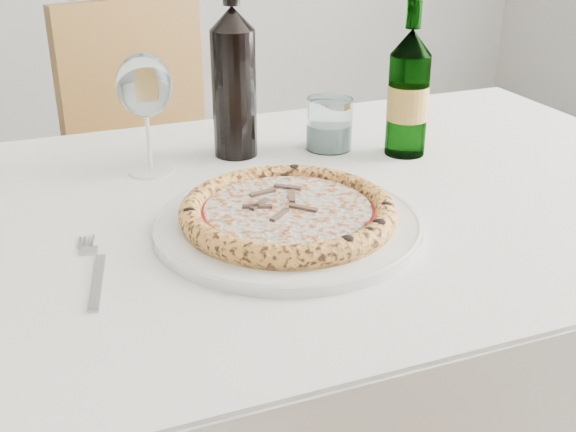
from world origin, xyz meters
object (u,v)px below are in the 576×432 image
at_px(dining_table, 265,254).
at_px(wine_glass, 144,88).
at_px(beer_bottle, 408,93).
at_px(pizza, 288,212).
at_px(tumbler, 329,127).
at_px(chair_far, 156,161).
at_px(plate, 288,224).
at_px(wine_bottle, 234,80).

bearing_deg(dining_table, wine_glass, 126.15).
relative_size(dining_table, beer_bottle, 5.47).
bearing_deg(pizza, wine_glass, 115.19).
bearing_deg(tumbler, chair_far, 106.80).
distance_m(dining_table, chair_far, 0.84).
bearing_deg(tumbler, wine_glass, -179.19).
distance_m(plate, beer_bottle, 0.38).
xyz_separation_m(plate, beer_bottle, (0.30, 0.21, 0.10)).
xyz_separation_m(dining_table, chair_far, (-0.01, 0.83, -0.14)).
distance_m(chair_far, wine_glass, 0.76).
bearing_deg(beer_bottle, wine_glass, 171.17).
relative_size(tumbler, wine_bottle, 0.30).
bearing_deg(pizza, plate, 16.22).
bearing_deg(wine_bottle, dining_table, -96.08).
xyz_separation_m(beer_bottle, wine_bottle, (-0.28, 0.10, 0.02)).
relative_size(plate, pizza, 1.24).
bearing_deg(tumbler, beer_bottle, -32.48).
height_order(wine_glass, beer_bottle, beer_bottle).
height_order(tumbler, wine_bottle, wine_bottle).
xyz_separation_m(chair_far, tumbler, (0.20, -0.65, 0.26)).
relative_size(pizza, beer_bottle, 1.09).
distance_m(tumbler, beer_bottle, 0.15).
relative_size(plate, tumbler, 4.03).
bearing_deg(wine_bottle, beer_bottle, -19.88).
bearing_deg(wine_bottle, pizza, -94.15).
height_order(pizza, beer_bottle, beer_bottle).
height_order(chair_far, beer_bottle, beer_bottle).
bearing_deg(chair_far, plate, -89.40).
bearing_deg(wine_glass, dining_table, -53.85).
bearing_deg(plate, wine_bottle, 85.85).
distance_m(dining_table, wine_bottle, 0.31).
xyz_separation_m(pizza, wine_bottle, (0.02, 0.31, 0.10)).
height_order(plate, wine_glass, wine_glass).
xyz_separation_m(dining_table, wine_bottle, (0.02, 0.21, 0.22)).
distance_m(dining_table, plate, 0.14).
distance_m(pizza, beer_bottle, 0.38).
height_order(chair_far, tumbler, chair_far).
bearing_deg(pizza, dining_table, 90.00).
distance_m(tumbler, wine_bottle, 0.19).
distance_m(chair_far, tumbler, 0.73).
bearing_deg(dining_table, tumbler, 44.91).
xyz_separation_m(chair_far, beer_bottle, (0.31, -0.72, 0.33)).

